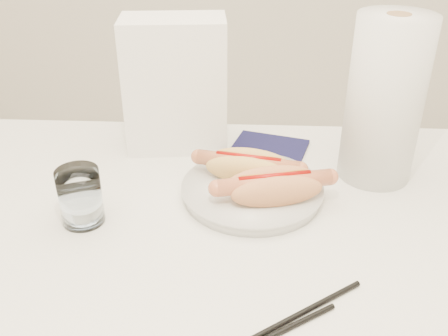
{
  "coord_description": "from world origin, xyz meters",
  "views": [
    {
      "loc": [
        0.03,
        -0.69,
        1.26
      ],
      "look_at": [
        -0.01,
        0.07,
        0.82
      ],
      "focal_mm": 40.76,
      "sensor_mm": 36.0,
      "label": 1
    }
  ],
  "objects_px": {
    "hotdog_left": "(248,167)",
    "table": "(225,253)",
    "plate": "(252,192)",
    "napkin_box": "(176,85)",
    "paper_towel_roll": "(385,101)",
    "water_glass": "(80,197)",
    "hotdog_right": "(274,187)"
  },
  "relations": [
    {
      "from": "table",
      "to": "water_glass",
      "type": "distance_m",
      "value": 0.26
    },
    {
      "from": "hotdog_right",
      "to": "paper_towel_roll",
      "type": "xyz_separation_m",
      "value": [
        0.2,
        0.13,
        0.11
      ]
    },
    {
      "from": "plate",
      "to": "napkin_box",
      "type": "xyz_separation_m",
      "value": [
        -0.16,
        0.2,
        0.13
      ]
    },
    {
      "from": "plate",
      "to": "paper_towel_roll",
      "type": "relative_size",
      "value": 0.8
    },
    {
      "from": "hotdog_right",
      "to": "table",
      "type": "bearing_deg",
      "value": -160.71
    },
    {
      "from": "plate",
      "to": "hotdog_right",
      "type": "distance_m",
      "value": 0.06
    },
    {
      "from": "napkin_box",
      "to": "hotdog_right",
      "type": "bearing_deg",
      "value": -55.65
    },
    {
      "from": "napkin_box",
      "to": "paper_towel_roll",
      "type": "xyz_separation_m",
      "value": [
        0.4,
        -0.11,
        0.02
      ]
    },
    {
      "from": "plate",
      "to": "water_glass",
      "type": "distance_m",
      "value": 0.3
    },
    {
      "from": "hotdog_right",
      "to": "napkin_box",
      "type": "bearing_deg",
      "value": 116.19
    },
    {
      "from": "hotdog_left",
      "to": "water_glass",
      "type": "relative_size",
      "value": 1.96
    },
    {
      "from": "table",
      "to": "napkin_box",
      "type": "bearing_deg",
      "value": 111.75
    },
    {
      "from": "table",
      "to": "hotdog_right",
      "type": "distance_m",
      "value": 0.14
    },
    {
      "from": "table",
      "to": "water_glass",
      "type": "bearing_deg",
      "value": 179.74
    },
    {
      "from": "table",
      "to": "hotdog_left",
      "type": "xyz_separation_m",
      "value": [
        0.04,
        0.12,
        0.1
      ]
    },
    {
      "from": "plate",
      "to": "water_glass",
      "type": "xyz_separation_m",
      "value": [
        -0.28,
        -0.09,
        0.04
      ]
    },
    {
      "from": "napkin_box",
      "to": "water_glass",
      "type": "bearing_deg",
      "value": -118.66
    },
    {
      "from": "water_glass",
      "to": "paper_towel_roll",
      "type": "distance_m",
      "value": 0.56
    },
    {
      "from": "hotdog_left",
      "to": "paper_towel_roll",
      "type": "distance_m",
      "value": 0.27
    },
    {
      "from": "paper_towel_roll",
      "to": "napkin_box",
      "type": "bearing_deg",
      "value": 165.14
    },
    {
      "from": "hotdog_left",
      "to": "table",
      "type": "bearing_deg",
      "value": -95.29
    },
    {
      "from": "hotdog_right",
      "to": "hotdog_left",
      "type": "bearing_deg",
      "value": 109.48
    },
    {
      "from": "napkin_box",
      "to": "paper_towel_roll",
      "type": "relative_size",
      "value": 0.89
    },
    {
      "from": "plate",
      "to": "hotdog_right",
      "type": "bearing_deg",
      "value": -45.82
    },
    {
      "from": "water_glass",
      "to": "napkin_box",
      "type": "xyz_separation_m",
      "value": [
        0.12,
        0.29,
        0.09
      ]
    },
    {
      "from": "paper_towel_roll",
      "to": "water_glass",
      "type": "bearing_deg",
      "value": -160.57
    },
    {
      "from": "table",
      "to": "water_glass",
      "type": "relative_size",
      "value": 12.22
    },
    {
      "from": "plate",
      "to": "paper_towel_roll",
      "type": "bearing_deg",
      "value": 21.56
    },
    {
      "from": "table",
      "to": "hotdog_left",
      "type": "height_order",
      "value": "hotdog_left"
    },
    {
      "from": "table",
      "to": "paper_towel_roll",
      "type": "xyz_separation_m",
      "value": [
        0.28,
        0.18,
        0.21
      ]
    },
    {
      "from": "hotdog_left",
      "to": "napkin_box",
      "type": "xyz_separation_m",
      "value": [
        -0.15,
        0.17,
        0.09
      ]
    },
    {
      "from": "hotdog_right",
      "to": "plate",
      "type": "bearing_deg",
      "value": 120.52
    }
  ]
}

